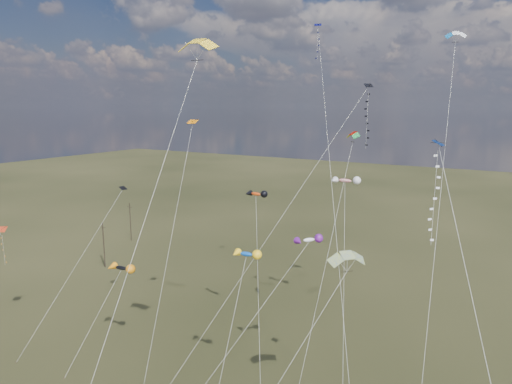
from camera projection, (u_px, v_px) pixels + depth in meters
The scene contains 17 objects.
utility_pole_near at pixel (104, 245), 79.34m from camera, with size 1.40×0.20×8.00m.
utility_pole_far at pixel (130, 222), 95.19m from camera, with size 1.40×0.20×8.00m.
diamond_black_high at pixel (356, 131), 46.15m from camera, with size 14.07×18.62×30.05m.
diamond_navy_tall at pixel (320, 68), 53.00m from camera, with size 15.11×24.69×37.59m.
diamond_black_mid at pixel (94, 235), 53.94m from camera, with size 4.69×13.35×18.16m.
diamond_red_low at pixel (1, 251), 53.61m from camera, with size 4.70×10.00×13.78m.
diamond_navy_right at pixel (439, 211), 29.82m from camera, with size 10.69×18.30×25.58m.
diamond_orange_center at pixel (180, 191), 46.25m from camera, with size 4.92×15.06×26.36m.
parafoil_yellow at pixel (196, 43), 32.56m from camera, with size 3.06×18.99×33.06m.
parafoil_blue_white at pixel (456, 37), 45.80m from camera, with size 3.88×25.05×35.55m.
parafoil_striped at pixel (347, 256), 34.80m from camera, with size 7.66×12.98×17.27m.
parafoil_tricolor at pixel (352, 136), 45.39m from camera, with size 2.00×15.37×25.60m.
novelty_black_orange at pixel (121, 268), 49.29m from camera, with size 3.99×6.98×11.10m.
novelty_orange_black at pixel (256, 195), 51.66m from camera, with size 9.33×13.08×18.48m.
novelty_white_purple at pixel (308, 241), 42.67m from camera, with size 8.78×12.12×15.92m.
novelty_redwhite_stripe at pixel (345, 181), 55.19m from camera, with size 6.93×13.81×19.48m.
novelty_blue_yellow at pixel (246, 255), 40.25m from camera, with size 2.74×9.87×15.42m.
Camera 1 is at (23.77, -22.04, 27.75)m, focal length 32.00 mm.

